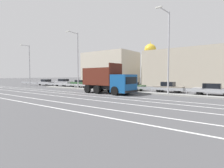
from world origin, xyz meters
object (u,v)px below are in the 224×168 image
(dump_truck, at_px, (113,83))
(parked_car_5, at_px, (169,87))
(parked_car_0, at_px, (46,82))
(median_road_sign, at_px, (102,81))
(parked_car_6, at_px, (213,89))
(parked_car_1, at_px, (64,83))
(parked_car_4, at_px, (131,86))
(street_lamp_2, at_px, (168,49))
(parked_car_2, at_px, (81,84))
(church_tower, at_px, (150,64))
(street_lamp_0, at_px, (29,64))
(parked_car_3, at_px, (103,84))
(street_lamp_1, at_px, (77,58))

(dump_truck, height_order, parked_car_5, dump_truck)
(dump_truck, distance_m, parked_car_0, 24.51)
(median_road_sign, xyz_separation_m, parked_car_6, (14.05, 3.21, -0.73))
(dump_truck, height_order, parked_car_0, dump_truck)
(parked_car_1, xyz_separation_m, parked_car_5, (22.34, 0.14, -0.08))
(parked_car_4, bearing_deg, dump_truck, -171.89)
(dump_truck, relative_size, street_lamp_2, 0.79)
(parked_car_2, distance_m, church_tower, 22.36)
(parked_car_0, height_order, parked_car_5, parked_car_5)
(street_lamp_0, relative_size, parked_car_6, 2.04)
(parked_car_6, bearing_deg, parked_car_3, -91.49)
(street_lamp_2, height_order, parked_car_4, street_lamp_2)
(median_road_sign, bearing_deg, street_lamp_1, -179.76)
(parked_car_1, height_order, parked_car_3, parked_car_3)
(parked_car_1, bearing_deg, parked_car_3, 87.74)
(street_lamp_0, relative_size, parked_car_0, 1.89)
(parked_car_6, bearing_deg, dump_truck, -60.67)
(parked_car_0, relative_size, parked_car_3, 0.97)
(parked_car_0, height_order, church_tower, church_tower)
(dump_truck, bearing_deg, parked_car_2, -112.40)
(street_lamp_2, bearing_deg, street_lamp_0, 179.57)
(parked_car_1, relative_size, parked_car_3, 0.86)
(dump_truck, distance_m, parked_car_5, 7.94)
(median_road_sign, xyz_separation_m, parked_car_5, (8.73, 3.72, -0.71))
(street_lamp_0, xyz_separation_m, parked_car_5, (29.53, 3.83, -4.20))
(street_lamp_1, distance_m, parked_car_5, 15.30)
(street_lamp_1, relative_size, parked_car_2, 2.29)
(median_road_sign, bearing_deg, parked_car_5, 23.09)
(parked_car_3, bearing_deg, median_road_sign, -144.01)
(street_lamp_1, bearing_deg, parked_car_5, 14.83)
(street_lamp_1, xyz_separation_m, parked_car_2, (-2.98, 3.58, -4.47))
(median_road_sign, height_order, street_lamp_2, street_lamp_2)
(median_road_sign, relative_size, street_lamp_1, 0.28)
(parked_car_5, height_order, parked_car_6, parked_car_5)
(parked_car_1, height_order, parked_car_5, parked_car_1)
(parked_car_3, distance_m, parked_car_6, 16.87)
(median_road_sign, relative_size, parked_car_2, 0.64)
(parked_car_0, xyz_separation_m, parked_car_2, (11.40, 0.17, 0.02))
(street_lamp_2, distance_m, church_tower, 28.68)
(parked_car_2, relative_size, parked_car_5, 1.06)
(parked_car_3, height_order, church_tower, church_tower)
(street_lamp_0, relative_size, street_lamp_2, 0.94)
(parked_car_1, bearing_deg, parked_car_6, 87.61)
(dump_truck, relative_size, parked_car_6, 1.71)
(street_lamp_2, height_order, parked_car_0, street_lamp_2)
(parked_car_2, relative_size, parked_car_3, 0.84)
(street_lamp_0, xyz_separation_m, parked_car_4, (23.88, 3.23, -4.24))
(church_tower, bearing_deg, parked_car_2, -102.50)
(dump_truck, relative_size, parked_car_1, 1.77)
(parked_car_5, xyz_separation_m, church_tower, (-12.39, 21.20, 4.63))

